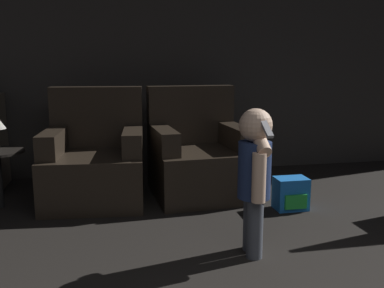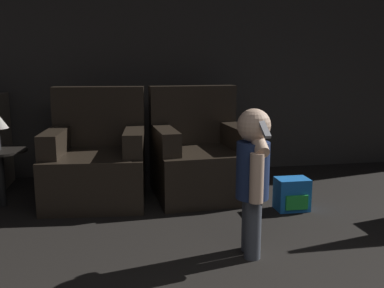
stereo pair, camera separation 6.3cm
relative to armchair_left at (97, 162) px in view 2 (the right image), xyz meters
name	(u,v)px [view 2 (the right image)]	position (x,y,z in m)	size (l,w,h in m)	color
wall_back	(176,53)	(0.83, 0.89, 0.96)	(8.40, 0.05, 2.60)	#33302D
armchair_left	(97,162)	(0.00, 0.00, 0.00)	(0.90, 0.90, 0.98)	black
armchair_right	(200,158)	(0.92, 0.00, 0.00)	(0.88, 0.89, 0.98)	black
person_toddler	(253,171)	(0.99, -1.32, 0.21)	(0.20, 0.36, 0.93)	#474C56
toy_backpack	(292,194)	(1.58, -0.57, -0.20)	(0.26, 0.21, 0.27)	blue
side_table	(0,160)	(-0.79, -0.06, 0.07)	(0.44, 0.44, 0.49)	black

